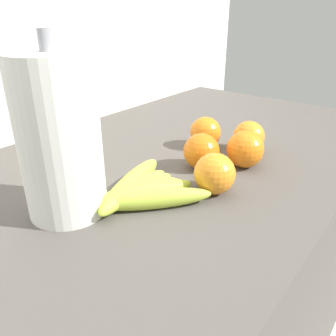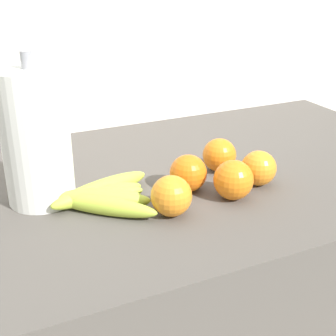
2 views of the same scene
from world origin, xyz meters
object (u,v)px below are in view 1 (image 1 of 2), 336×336
object	(u,v)px
orange_right	(201,151)
orange_far_right	(249,137)
paper_towel_roll	(60,139)
banana_bunch	(139,192)
orange_front	(205,132)
orange_back_right	(215,174)
orange_back_left	(245,149)

from	to	relation	value
orange_right	orange_far_right	world-z (taller)	orange_right
orange_right	paper_towel_roll	xyz separation A→B (m)	(-0.27, 0.08, 0.09)
banana_bunch	orange_front	bearing A→B (deg)	9.58
orange_back_right	orange_back_left	size ratio (longest dim) A/B	0.97
orange_back_right	orange_right	bearing A→B (deg)	46.17
orange_front	banana_bunch	bearing A→B (deg)	-170.42
banana_bunch	orange_back_left	distance (m)	0.25
orange_far_right	orange_back_left	distance (m)	0.09
banana_bunch	paper_towel_roll	distance (m)	0.16
orange_right	orange_front	size ratio (longest dim) A/B	1.02
banana_bunch	orange_right	bearing A→B (deg)	-3.08
banana_bunch	orange_front	size ratio (longest dim) A/B	2.99
orange_back_left	orange_front	bearing A→B (deg)	71.20
orange_back_right	paper_towel_roll	world-z (taller)	paper_towel_roll
orange_right	orange_back_right	distance (m)	0.10
banana_bunch	orange_right	distance (m)	0.18
orange_far_right	paper_towel_roll	distance (m)	0.44
orange_back_right	orange_back_left	bearing A→B (deg)	3.63
orange_far_right	orange_back_left	bearing A→B (deg)	-158.70
orange_back_right	paper_towel_roll	distance (m)	0.27
orange_back_right	orange_front	bearing A→B (deg)	36.84
orange_front	paper_towel_roll	size ratio (longest dim) A/B	0.26
orange_right	paper_towel_roll	bearing A→B (deg)	163.25
orange_right	orange_front	world-z (taller)	orange_right
banana_bunch	orange_front	distance (m)	0.29
orange_back_right	paper_towel_roll	bearing A→B (deg)	141.84
orange_right	orange_back_right	world-z (taller)	same
orange_front	paper_towel_roll	bearing A→B (deg)	176.32
orange_back_left	paper_towel_roll	world-z (taller)	paper_towel_roll
banana_bunch	orange_back_right	size ratio (longest dim) A/B	2.90
orange_front	paper_towel_roll	world-z (taller)	paper_towel_roll
orange_back_left	paper_towel_roll	bearing A→B (deg)	156.09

